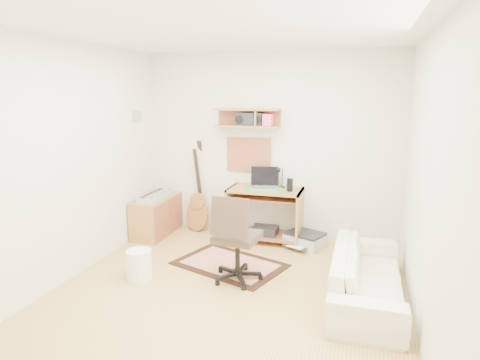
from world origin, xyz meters
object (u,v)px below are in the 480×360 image
(sofa, at_px, (368,267))
(printer, at_px, (305,240))
(cabinet, at_px, (156,216))
(desk, at_px, (265,215))
(task_chair, at_px, (237,237))

(sofa, bearing_deg, printer, 31.89)
(cabinet, xyz_separation_m, printer, (2.17, 0.12, -0.19))
(cabinet, height_order, sofa, sofa)
(printer, distance_m, sofa, 1.53)
(desk, distance_m, cabinet, 1.60)
(printer, relative_size, sofa, 0.28)
(desk, bearing_deg, cabinet, -173.71)
(task_chair, relative_size, printer, 2.05)
(task_chair, height_order, printer, task_chair)
(task_chair, bearing_deg, cabinet, 149.43)
(task_chair, relative_size, cabinet, 1.12)
(task_chair, distance_m, printer, 1.43)
(printer, bearing_deg, sofa, -34.77)
(desk, relative_size, cabinet, 1.11)
(printer, xyz_separation_m, sofa, (0.79, -1.28, 0.25))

